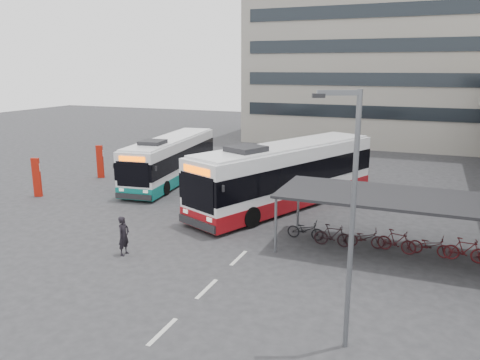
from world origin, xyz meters
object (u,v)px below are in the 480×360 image
at_px(bus_main, 286,175).
at_px(pedestrian, 124,236).
at_px(lamp_post, 350,208).
at_px(bus_teal, 171,160).

bearing_deg(bus_main, pedestrian, -89.99).
height_order(pedestrian, lamp_post, lamp_post).
bearing_deg(pedestrian, bus_main, -23.49).
xyz_separation_m(bus_main, lamp_post, (5.53, -12.71, 2.34)).
bearing_deg(lamp_post, pedestrian, 138.02).
bearing_deg(bus_teal, lamp_post, -53.54).
distance_m(bus_teal, pedestrian, 13.06).
distance_m(pedestrian, lamp_post, 10.77).
relative_size(bus_teal, pedestrian, 6.69).
height_order(bus_teal, pedestrian, bus_teal).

